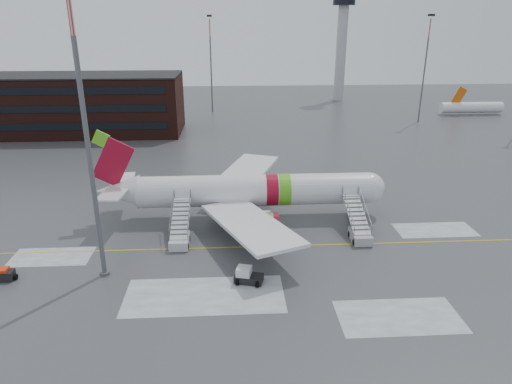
{
  "coord_description": "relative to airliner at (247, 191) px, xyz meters",
  "views": [
    {
      "loc": [
        -3.49,
        -44.56,
        22.6
      ],
      "look_at": [
        -0.58,
        5.06,
        4.0
      ],
      "focal_mm": 32.0,
      "sensor_mm": 36.0,
      "label": 1
    }
  ],
  "objects": [
    {
      "name": "light_mast_far_n",
      "position": [
        -6.47,
        70.94,
        10.42
      ],
      "size": [
        1.2,
        1.2,
        24.25
      ],
      "color": "#595B60",
      "rests_on": "ground"
    },
    {
      "name": "pushback_tug",
      "position": [
        -0.63,
        -15.04,
        -2.76
      ],
      "size": [
        2.86,
        2.42,
        1.48
      ],
      "color": "black",
      "rests_on": "ground"
    },
    {
      "name": "airliner",
      "position": [
        0.0,
        0.0,
        0.0
      ],
      "size": [
        35.03,
        32.97,
        11.18
      ],
      "color": "white",
      "rests_on": "ground"
    },
    {
      "name": "light_mast_far_ne",
      "position": [
        43.53,
        54.94,
        10.42
      ],
      "size": [
        1.2,
        1.2,
        24.25
      ],
      "color": "#595B60",
      "rests_on": "ground"
    },
    {
      "name": "ground",
      "position": [
        1.53,
        -7.06,
        -3.42
      ],
      "size": [
        260.0,
        260.0,
        0.0
      ],
      "primitive_type": "plane",
      "color": "#494C4F",
      "rests_on": "ground"
    },
    {
      "name": "airstair_fwd",
      "position": [
        12.09,
        -6.54,
        -2.35
      ],
      "size": [
        2.05,
        7.7,
        3.48
      ],
      "color": "#A8AAAF",
      "rests_on": "ground"
    },
    {
      "name": "airstair_aft",
      "position": [
        -7.57,
        -6.54,
        -2.35
      ],
      "size": [
        2.05,
        7.7,
        3.48
      ],
      "color": "silver",
      "rests_on": "ground"
    },
    {
      "name": "control_tower",
      "position": [
        31.53,
        87.94,
        15.33
      ],
      "size": [
        6.4,
        6.4,
        30.0
      ],
      "color": "#B2B5BA",
      "rests_on": "ground"
    },
    {
      "name": "distant_aircraft",
      "position": [
        64.03,
        56.94,
        -3.42
      ],
      "size": [
        35.0,
        18.0,
        8.0
      ],
      "primitive_type": null,
      "color": "#D8590C",
      "rests_on": "ground"
    },
    {
      "name": "baggage_tractor",
      "position": [
        -23.24,
        -13.33,
        -2.91
      ],
      "size": [
        2.32,
        1.08,
        1.2
      ],
      "color": "black",
      "rests_on": "ground"
    },
    {
      "name": "light_mast_near",
      "position": [
        -14.13,
        -12.91,
        10.61
      ],
      "size": [
        1.2,
        1.2,
        27.23
      ],
      "color": "#595B60",
      "rests_on": "ground"
    },
    {
      "name": "terminal_building",
      "position": [
        -43.47,
        47.92,
        2.78
      ],
      "size": [
        62.0,
        16.11,
        12.3
      ],
      "color": "#3F1E16",
      "rests_on": "ground"
    }
  ]
}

